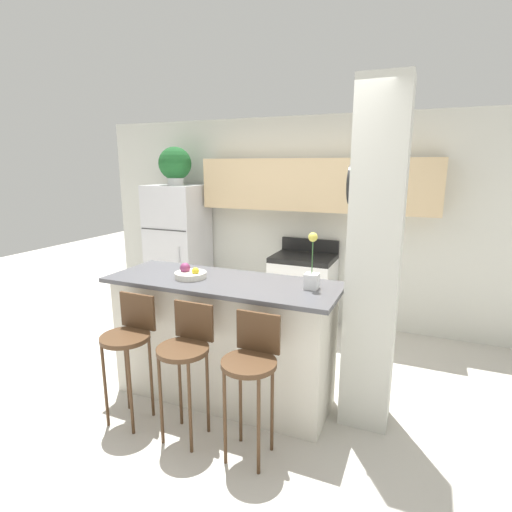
{
  "coord_description": "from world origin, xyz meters",
  "views": [
    {
      "loc": [
        1.49,
        -2.77,
        1.96
      ],
      "look_at": [
        0.0,
        0.72,
        1.1
      ],
      "focal_mm": 28.0,
      "sensor_mm": 36.0,
      "label": 1
    }
  ],
  "objects_px": {
    "fruit_bowl": "(190,274)",
    "trash_bin": "(209,306)",
    "refrigerator": "(179,249)",
    "potted_plant_on_fridge": "(175,165)",
    "bar_stool_mid": "(186,351)",
    "orchid_vase": "(312,272)",
    "bar_stool_right": "(251,364)",
    "stove_range": "(303,291)",
    "bar_stool_left": "(129,339)"
  },
  "relations": [
    {
      "from": "fruit_bowl",
      "to": "trash_bin",
      "type": "height_order",
      "value": "fruit_bowl"
    },
    {
      "from": "refrigerator",
      "to": "fruit_bowl",
      "type": "xyz_separation_m",
      "value": [
        1.29,
        -1.74,
        0.23
      ]
    },
    {
      "from": "potted_plant_on_fridge",
      "to": "trash_bin",
      "type": "xyz_separation_m",
      "value": [
        0.57,
        -0.22,
        -1.79
      ]
    },
    {
      "from": "refrigerator",
      "to": "bar_stool_mid",
      "type": "height_order",
      "value": "refrigerator"
    },
    {
      "from": "orchid_vase",
      "to": "fruit_bowl",
      "type": "bearing_deg",
      "value": -173.86
    },
    {
      "from": "bar_stool_right",
      "to": "fruit_bowl",
      "type": "distance_m",
      "value": 1.02
    },
    {
      "from": "stove_range",
      "to": "bar_stool_left",
      "type": "height_order",
      "value": "stove_range"
    },
    {
      "from": "fruit_bowl",
      "to": "trash_bin",
      "type": "relative_size",
      "value": 0.69
    },
    {
      "from": "refrigerator",
      "to": "bar_stool_mid",
      "type": "bearing_deg",
      "value": -55.27
    },
    {
      "from": "stove_range",
      "to": "trash_bin",
      "type": "relative_size",
      "value": 2.82
    },
    {
      "from": "bar_stool_left",
      "to": "trash_bin",
      "type": "distance_m",
      "value": 2.14
    },
    {
      "from": "stove_range",
      "to": "orchid_vase",
      "type": "xyz_separation_m",
      "value": [
        0.55,
        -1.67,
        0.72
      ]
    },
    {
      "from": "bar_stool_left",
      "to": "trash_bin",
      "type": "height_order",
      "value": "bar_stool_left"
    },
    {
      "from": "bar_stool_left",
      "to": "fruit_bowl",
      "type": "xyz_separation_m",
      "value": [
        0.24,
        0.51,
        0.41
      ]
    },
    {
      "from": "stove_range",
      "to": "bar_stool_mid",
      "type": "bearing_deg",
      "value": -94.64
    },
    {
      "from": "stove_range",
      "to": "trash_bin",
      "type": "bearing_deg",
      "value": -167.37
    },
    {
      "from": "bar_stool_left",
      "to": "potted_plant_on_fridge",
      "type": "relative_size",
      "value": 2.05
    },
    {
      "from": "bar_stool_mid",
      "to": "fruit_bowl",
      "type": "height_order",
      "value": "fruit_bowl"
    },
    {
      "from": "potted_plant_on_fridge",
      "to": "bar_stool_mid",
      "type": "bearing_deg",
      "value": -55.27
    },
    {
      "from": "refrigerator",
      "to": "bar_stool_right",
      "type": "distance_m",
      "value": 3.07
    },
    {
      "from": "bar_stool_mid",
      "to": "orchid_vase",
      "type": "bearing_deg",
      "value": 40.13
    },
    {
      "from": "bar_stool_left",
      "to": "orchid_vase",
      "type": "height_order",
      "value": "orchid_vase"
    },
    {
      "from": "fruit_bowl",
      "to": "bar_stool_right",
      "type": "bearing_deg",
      "value": -33.27
    },
    {
      "from": "bar_stool_left",
      "to": "trash_bin",
      "type": "xyz_separation_m",
      "value": [
        -0.48,
        2.03,
        -0.48
      ]
    },
    {
      "from": "stove_range",
      "to": "orchid_vase",
      "type": "relative_size",
      "value": 2.47
    },
    {
      "from": "stove_range",
      "to": "bar_stool_left",
      "type": "xyz_separation_m",
      "value": [
        -0.7,
        -2.3,
        0.21
      ]
    },
    {
      "from": "bar_stool_left",
      "to": "stove_range",
      "type": "bearing_deg",
      "value": 73.14
    },
    {
      "from": "stove_range",
      "to": "fruit_bowl",
      "type": "relative_size",
      "value": 4.09
    },
    {
      "from": "bar_stool_left",
      "to": "orchid_vase",
      "type": "relative_size",
      "value": 2.31
    },
    {
      "from": "bar_stool_left",
      "to": "fruit_bowl",
      "type": "distance_m",
      "value": 0.7
    },
    {
      "from": "bar_stool_right",
      "to": "fruit_bowl",
      "type": "height_order",
      "value": "fruit_bowl"
    },
    {
      "from": "refrigerator",
      "to": "orchid_vase",
      "type": "xyz_separation_m",
      "value": [
        2.3,
        -1.63,
        0.33
      ]
    },
    {
      "from": "bar_stool_mid",
      "to": "fruit_bowl",
      "type": "bearing_deg",
      "value": 117.95
    },
    {
      "from": "stove_range",
      "to": "orchid_vase",
      "type": "bearing_deg",
      "value": -71.79
    },
    {
      "from": "stove_range",
      "to": "bar_stool_mid",
      "type": "relative_size",
      "value": 1.07
    },
    {
      "from": "stove_range",
      "to": "refrigerator",
      "type": "bearing_deg",
      "value": -178.59
    },
    {
      "from": "stove_range",
      "to": "bar_stool_left",
      "type": "distance_m",
      "value": 2.41
    },
    {
      "from": "refrigerator",
      "to": "bar_stool_left",
      "type": "bearing_deg",
      "value": -64.96
    },
    {
      "from": "refrigerator",
      "to": "fruit_bowl",
      "type": "distance_m",
      "value": 2.18
    },
    {
      "from": "fruit_bowl",
      "to": "stove_range",
      "type": "bearing_deg",
      "value": 75.58
    },
    {
      "from": "bar_stool_right",
      "to": "fruit_bowl",
      "type": "bearing_deg",
      "value": 146.73
    },
    {
      "from": "stove_range",
      "to": "trash_bin",
      "type": "distance_m",
      "value": 1.23
    },
    {
      "from": "potted_plant_on_fridge",
      "to": "stove_range",
      "type": "bearing_deg",
      "value": 1.4
    },
    {
      "from": "refrigerator",
      "to": "bar_stool_mid",
      "type": "relative_size",
      "value": 1.72
    },
    {
      "from": "fruit_bowl",
      "to": "refrigerator",
      "type": "bearing_deg",
      "value": 126.55
    },
    {
      "from": "refrigerator",
      "to": "potted_plant_on_fridge",
      "type": "relative_size",
      "value": 3.52
    },
    {
      "from": "orchid_vase",
      "to": "trash_bin",
      "type": "xyz_separation_m",
      "value": [
        -1.73,
        1.41,
        -0.99
      ]
    },
    {
      "from": "fruit_bowl",
      "to": "orchid_vase",
      "type": "bearing_deg",
      "value": 6.14
    },
    {
      "from": "refrigerator",
      "to": "bar_stool_left",
      "type": "height_order",
      "value": "refrigerator"
    },
    {
      "from": "refrigerator",
      "to": "bar_stool_left",
      "type": "xyz_separation_m",
      "value": [
        1.05,
        -2.25,
        -0.18
      ]
    }
  ]
}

